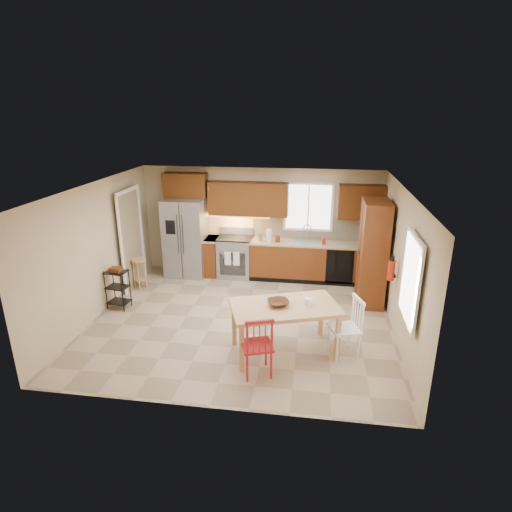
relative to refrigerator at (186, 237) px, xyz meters
The scene contains 33 objects.
floor 2.87m from the refrigerator, 51.34° to the right, with size 5.50×5.50×0.00m, color tan.
ceiling 3.15m from the refrigerator, 51.34° to the right, with size 5.50×5.00×0.02m, color silver.
wall_back 1.77m from the refrigerator, 12.44° to the left, with size 5.50×0.02×2.50m, color #CCB793.
wall_front 4.94m from the refrigerator, 69.82° to the right, with size 5.50×0.02×2.50m, color #CCB793.
wall_left 2.39m from the refrigerator, 116.29° to the right, with size 0.02×5.00×2.50m, color #CCB793.
wall_right 4.94m from the refrigerator, 25.53° to the right, with size 0.02×5.00×2.50m, color #CCB793.
refrigerator is the anchor object (origin of this frame).
range_stove 1.24m from the refrigerator, ahead, with size 0.76×0.63×0.92m, color gray.
base_cabinet_narrow 0.76m from the refrigerator, ahead, with size 0.30×0.60×0.90m, color brown.
base_cabinet_run 3.03m from the refrigerator, ahead, with size 2.92×0.60×0.90m, color brown.
dishwasher 3.59m from the refrigerator, ahead, with size 0.60×0.02×0.78m, color black.
backsplash 3.02m from the refrigerator, ahead, with size 2.92×0.03×0.55m, color beige.
upper_over_fridge 1.21m from the refrigerator, 90.00° to the left, with size 1.00×0.35×0.55m, color #54270E.
upper_left_block 1.73m from the refrigerator, ahead, with size 1.80×0.35×0.75m, color #54270E.
upper_right_block 4.06m from the refrigerator, ahead, with size 1.00×0.35×0.75m, color #54270E.
window_back 2.92m from the refrigerator, ahead, with size 1.12×0.04×1.12m, color white.
sink 2.80m from the refrigerator, ahead, with size 0.62×0.46×0.16m, color gray.
undercab_glow 1.27m from the refrigerator, ahead, with size 1.60×0.30×0.01m, color #FFBF66.
soap_bottle 3.18m from the refrigerator, ahead, with size 0.09×0.09×0.19m, color #AC220B.
paper_towel 1.95m from the refrigerator, ahead, with size 0.12×0.12×0.28m, color white.
canister_steel 1.75m from the refrigerator, ahead, with size 0.11×0.11×0.18m, color gray.
canister_wood 2.15m from the refrigerator, ahead, with size 0.10×0.10×0.14m, color #532C16.
pantry 4.23m from the refrigerator, 12.62° to the right, with size 0.50×0.95×2.10m, color brown.
fire_extinguisher 4.76m from the refrigerator, 24.52° to the right, with size 0.12×0.12×0.36m, color #AC220B.
window_right 5.50m from the refrigerator, 36.79° to the right, with size 0.04×1.02×1.32m, color white.
doorway 1.28m from the refrigerator, 139.62° to the right, with size 0.04×0.95×2.10m, color #8C7A59.
dining_table 4.06m from the refrigerator, 50.33° to the right, with size 1.68×0.94×0.82m, color tan, non-canonical shape.
chair_red 4.38m from the refrigerator, 59.37° to the right, with size 0.46×0.46×0.98m, color #AC1A21, non-canonical shape.
chair_white 4.67m from the refrigerator, 40.89° to the right, with size 0.46×0.46×0.98m, color white, non-canonical shape.
table_bowl 3.96m from the refrigerator, 51.50° to the right, with size 0.34×0.34×0.08m, color #532C16.
table_jar 4.19m from the refrigerator, 45.55° to the right, with size 0.13×0.13×0.15m, color white.
bar_stool 1.35m from the refrigerator, 131.18° to the right, with size 0.32×0.32×0.66m, color tan, non-canonical shape.
utility_cart 2.18m from the refrigerator, 112.16° to the right, with size 0.41×0.32×0.81m, color black, non-canonical shape.
Camera 1 is at (1.31, -7.06, 3.80)m, focal length 30.00 mm.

